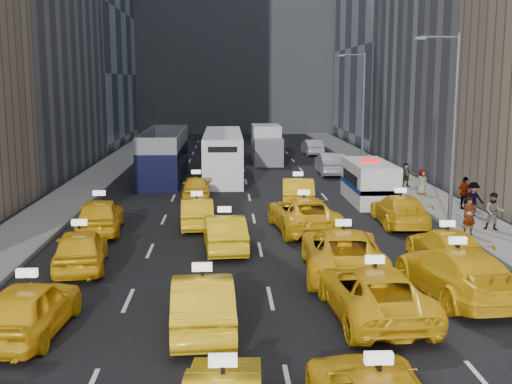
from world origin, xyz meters
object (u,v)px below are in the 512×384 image
Objects in this scene: box_truck at (267,144)px; pedestrian_0 at (469,216)px; city_bus at (223,155)px; nypd_van at (369,183)px; double_decker at (164,156)px.

box_truck is 28.23m from pedestrian_0.
city_bus is at bearing -105.74° from box_truck.
double_decker reaches higher than nypd_van.
pedestrian_0 is at bearing -67.69° from box_truck.
double_decker is at bearing 149.73° from nypd_van.
double_decker reaches higher than pedestrian_0.
city_bus is (4.10, 0.82, -0.08)m from double_decker.
double_decker reaches higher than city_bus.
city_bus is at bearing 135.99° from nypd_van.
double_decker is at bearing -122.19° from box_truck.
pedestrian_0 is (7.12, -27.31, -0.53)m from box_truck.
nypd_van is 15.50m from double_decker.
pedestrian_0 is (14.91, -17.99, -0.68)m from double_decker.
city_bus is 1.80× the size of box_truck.
city_bus is at bearing 8.97° from double_decker.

